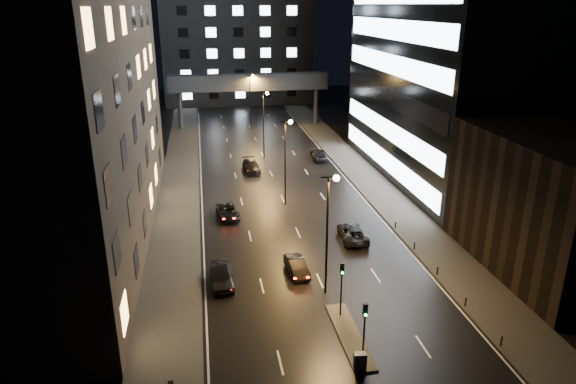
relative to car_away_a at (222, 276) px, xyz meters
name	(u,v)px	position (x,y,z in m)	size (l,w,h in m)	color
ground	(271,174)	(8.28, 29.22, -0.81)	(160.00, 160.00, 0.00)	black
sidewalk_left	(179,190)	(-4.22, 24.22, -0.73)	(5.00, 110.00, 0.15)	#383533
sidewalk_right	(368,180)	(20.78, 24.22, -0.73)	(5.00, 110.00, 0.15)	#383533
building_left	(47,31)	(-14.22, 13.22, 19.19)	(15.00, 48.00, 40.00)	#2D2319
building_right_low	(551,205)	(28.28, -1.78, 5.19)	(10.00, 18.00, 12.00)	black
building_right_glass	(471,2)	(33.28, 25.22, 21.69)	(20.00, 36.00, 45.00)	black
building_far	(237,48)	(8.28, 87.22, 11.69)	(34.00, 14.00, 25.00)	#333335
skybridge	(249,83)	(8.28, 59.22, 7.53)	(30.00, 3.00, 10.00)	#333335
median_island	(349,335)	(8.58, -8.78, -0.73)	(1.60, 8.00, 0.15)	#383533
traffic_signal_near	(342,281)	(8.58, -6.28, 2.28)	(0.28, 0.34, 4.40)	black
traffic_signal_far	(365,324)	(8.58, -11.78, 2.28)	(0.28, 0.34, 4.40)	black
bollard_row	(451,286)	(18.48, -4.28, -0.36)	(0.12, 25.12, 0.90)	black
streetlight_near	(329,220)	(8.45, -2.78, 5.69)	(1.45, 0.50, 10.15)	black
streetlight_mid_a	(287,152)	(8.45, 17.22, 5.69)	(1.45, 0.50, 10.15)	black
streetlight_mid_b	(264,116)	(8.45, 37.22, 5.69)	(1.45, 0.50, 10.15)	black
streetlight_far	(251,94)	(8.45, 57.22, 5.69)	(1.45, 0.50, 10.15)	black
car_away_a	(222,276)	(0.00, 0.00, 0.00)	(1.91, 4.75, 1.62)	black
car_away_b	(297,266)	(6.58, 0.82, -0.13)	(1.43, 4.10, 1.35)	black
car_away_c	(228,212)	(1.38, 14.53, -0.16)	(2.15, 4.67, 1.30)	black
car_away_d	(251,166)	(5.67, 30.84, -0.05)	(2.12, 5.22, 1.52)	black
car_toward_a	(353,233)	(13.37, 6.69, -0.07)	(2.45, 5.30, 1.47)	black
car_toward_b	(319,154)	(16.41, 35.17, -0.06)	(2.11, 5.19, 1.51)	black
utility_cabinet	(360,361)	(8.18, -12.48, -0.04)	(0.81, 0.48, 1.24)	#49494C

